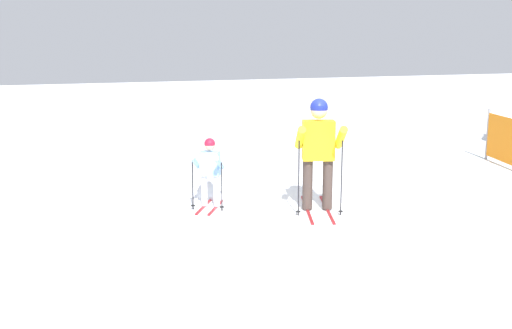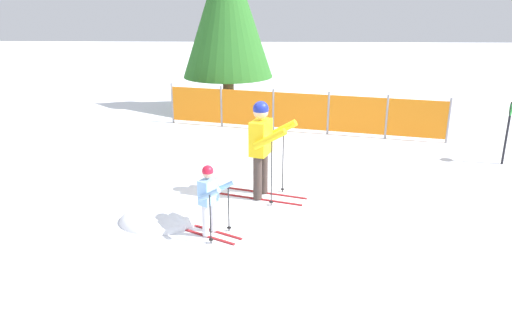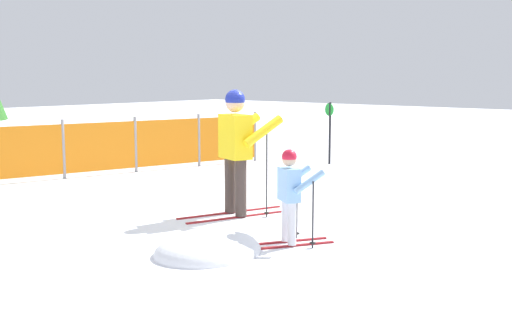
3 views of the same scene
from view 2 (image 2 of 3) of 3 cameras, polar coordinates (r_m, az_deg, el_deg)
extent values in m
plane|color=white|center=(9.29, 1.80, -3.19)|extent=(60.00, 60.00, 0.00)
cube|color=maroon|center=(9.25, 0.86, -3.23)|extent=(1.59, 0.57, 0.02)
cube|color=maroon|center=(8.97, 0.18, -3.94)|extent=(1.59, 0.57, 0.02)
cylinder|color=#3F332D|center=(9.10, 0.87, -0.88)|extent=(0.16, 0.16, 0.79)
cylinder|color=#3F332D|center=(8.82, 0.18, -1.53)|extent=(0.16, 0.16, 0.79)
cube|color=yellow|center=(8.74, 0.55, 3.11)|extent=(0.42, 0.55, 0.61)
cylinder|color=yellow|center=(8.92, 2.85, 3.96)|extent=(0.61, 0.31, 0.43)
cylinder|color=yellow|center=(8.36, 1.57, 2.94)|extent=(0.61, 0.31, 0.43)
sphere|color=#D8AD8C|center=(8.63, 0.55, 6.07)|extent=(0.26, 0.26, 0.26)
sphere|color=navy|center=(8.62, 0.56, 6.36)|extent=(0.28, 0.28, 0.28)
cylinder|color=black|center=(9.09, 3.10, 0.40)|extent=(0.02, 0.02, 1.22)
cylinder|color=black|center=(9.28, 3.04, -2.83)|extent=(0.07, 0.07, 0.01)
cylinder|color=black|center=(8.51, 1.78, -0.91)|extent=(0.02, 0.02, 1.22)
cylinder|color=black|center=(8.71, 1.74, -4.32)|extent=(0.07, 0.07, 0.01)
cube|color=maroon|center=(7.84, -4.86, -7.57)|extent=(0.93, 0.56, 0.02)
cube|color=maroon|center=(7.70, -5.75, -8.12)|extent=(0.93, 0.56, 0.02)
cylinder|color=silver|center=(7.73, -4.92, -5.85)|extent=(0.10, 0.10, 0.50)
cylinder|color=silver|center=(7.59, -5.81, -6.38)|extent=(0.10, 0.10, 0.50)
cube|color=#8CBFF2|center=(7.48, -5.46, -3.06)|extent=(0.31, 0.36, 0.39)
cylinder|color=#8CBFF2|center=(7.51, -3.56, -2.49)|extent=(0.37, 0.26, 0.27)
cylinder|color=#8CBFF2|center=(7.23, -5.32, -3.44)|extent=(0.37, 0.26, 0.27)
sphere|color=#D8AD8C|center=(7.38, -5.53, -0.95)|extent=(0.17, 0.17, 0.17)
sphere|color=red|center=(7.37, -5.54, -0.74)|extent=(0.17, 0.17, 0.17)
cylinder|color=black|center=(7.67, -3.14, -5.03)|extent=(0.02, 0.02, 0.77)
cylinder|color=black|center=(7.81, -3.10, -7.22)|extent=(0.07, 0.07, 0.01)
cylinder|color=black|center=(7.33, -5.24, -6.29)|extent=(0.02, 0.02, 0.77)
cylinder|color=black|center=(7.47, -5.16, -8.55)|extent=(0.07, 0.07, 0.01)
cylinder|color=gray|center=(14.37, -9.52, 6.93)|extent=(0.06, 0.06, 1.13)
cylinder|color=gray|center=(13.81, -3.96, 6.66)|extent=(0.06, 0.06, 1.13)
cylinder|color=gray|center=(13.39, 2.00, 6.29)|extent=(0.06, 0.06, 1.13)
cylinder|color=gray|center=(13.12, 8.27, 5.84)|extent=(0.06, 0.06, 1.13)
cylinder|color=gray|center=(13.01, 14.71, 5.30)|extent=(0.06, 0.06, 1.13)
cylinder|color=gray|center=(13.06, 21.17, 4.69)|extent=(0.06, 0.06, 1.13)
cube|color=orange|center=(14.08, -6.80, 6.80)|extent=(1.43, 0.39, 0.95)
cube|color=orange|center=(13.58, -1.03, 6.49)|extent=(1.43, 0.39, 0.95)
cube|color=orange|center=(13.23, 5.10, 6.08)|extent=(1.43, 0.39, 0.95)
cube|color=orange|center=(13.04, 11.48, 5.58)|extent=(1.43, 0.39, 0.95)
cube|color=orange|center=(13.01, 17.95, 5.00)|extent=(1.43, 0.39, 0.95)
cylinder|color=#4C3823|center=(15.71, -3.16, 8.08)|extent=(0.34, 0.34, 1.07)
cone|color=#2B6B26|center=(15.43, -3.34, 17.37)|extent=(2.73, 2.73, 4.00)
cylinder|color=black|center=(11.87, 26.75, 3.17)|extent=(0.05, 0.05, 1.36)
cylinder|color=green|center=(11.78, 27.10, 5.64)|extent=(0.10, 0.27, 0.28)
ellipsoid|color=white|center=(8.32, -10.96, -6.32)|extent=(1.28, 1.09, 0.51)
camera|label=1|loc=(9.68, 65.77, 2.92)|focal=45.00mm
camera|label=3|loc=(7.25, -65.67, -4.85)|focal=45.00mm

